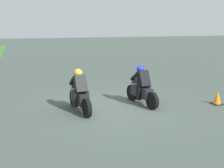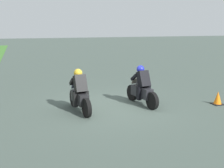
% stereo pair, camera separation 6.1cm
% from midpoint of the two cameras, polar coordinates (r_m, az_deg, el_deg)
% --- Properties ---
extents(ground_plane, '(120.00, 120.00, 0.00)m').
position_cam_midpoint_polar(ground_plane, '(10.40, -0.10, -4.77)').
color(ground_plane, '#414F47').
extents(rider_lane_a, '(2.04, 0.59, 1.51)m').
position_cam_midpoint_polar(rider_lane_a, '(10.64, 5.96, -0.97)').
color(rider_lane_a, black).
rests_on(rider_lane_a, ground_plane).
extents(rider_lane_b, '(2.04, 0.57, 1.51)m').
position_cam_midpoint_polar(rider_lane_b, '(9.79, -6.81, -2.12)').
color(rider_lane_b, black).
rests_on(rider_lane_b, ground_plane).
extents(traffic_cone, '(0.40, 0.40, 0.51)m').
position_cam_midpoint_polar(traffic_cone, '(11.45, 20.66, -2.77)').
color(traffic_cone, black).
rests_on(traffic_cone, ground_plane).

